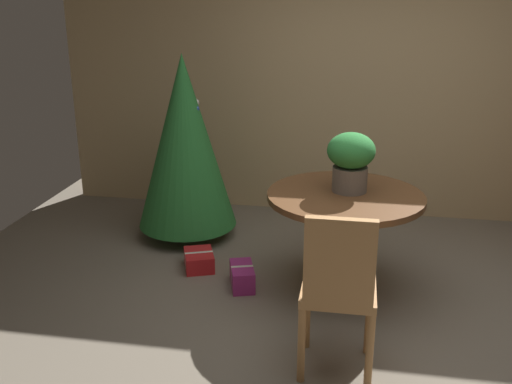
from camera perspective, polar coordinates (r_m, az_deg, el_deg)
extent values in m
plane|color=#756B5B|center=(4.00, 10.31, -12.86)|extent=(6.60, 6.60, 0.00)
cube|color=tan|center=(5.67, 11.15, 10.58)|extent=(6.00, 0.10, 2.60)
cylinder|color=brown|center=(4.39, 8.30, -9.36)|extent=(0.47, 0.47, 0.04)
cylinder|color=brown|center=(4.24, 8.53, -5.06)|extent=(0.21, 0.21, 0.68)
cylinder|color=brown|center=(4.10, 8.77, -0.44)|extent=(1.10, 1.10, 0.04)
cylinder|color=#665B51|center=(4.13, 9.18, 1.27)|extent=(0.24, 0.24, 0.18)
ellipsoid|color=#287533|center=(4.07, 9.33, 4.04)|extent=(0.33, 0.33, 0.25)
sphere|color=#E5A8B2|center=(4.16, 10.16, 4.94)|extent=(0.06, 0.06, 0.06)
sphere|color=#E5A8B2|center=(4.09, 11.06, 4.40)|extent=(0.06, 0.06, 0.06)
sphere|color=#E5A8B2|center=(4.20, 9.91, 4.79)|extent=(0.06, 0.06, 0.06)
sphere|color=#E5A8B2|center=(3.99, 9.42, 4.08)|extent=(0.07, 0.07, 0.07)
cylinder|color=#B27F4C|center=(3.64, 5.02, -11.76)|extent=(0.04, 0.04, 0.47)
cylinder|color=#B27F4C|center=(3.63, 11.03, -12.11)|extent=(0.04, 0.04, 0.47)
cylinder|color=#B27F4C|center=(3.35, 4.47, -14.74)|extent=(0.04, 0.04, 0.47)
cylinder|color=#B27F4C|center=(3.34, 11.09, -15.13)|extent=(0.04, 0.04, 0.47)
cube|color=#B27F4C|center=(3.35, 8.10, -9.65)|extent=(0.42, 0.39, 0.05)
cube|color=#B27F4C|center=(3.08, 8.21, -6.78)|extent=(0.38, 0.05, 0.48)
cylinder|color=brown|center=(5.32, -6.64, -3.63)|extent=(0.10, 0.10, 0.12)
cone|color=#287533|center=(5.06, -6.99, 4.90)|extent=(0.87, 0.87, 1.51)
sphere|color=#2D51A8|center=(4.96, -5.83, 8.14)|extent=(0.05, 0.05, 0.05)
sphere|color=silver|center=(5.03, -5.97, 8.72)|extent=(0.07, 0.07, 0.07)
sphere|color=gold|center=(5.16, -3.79, 1.62)|extent=(0.07, 0.07, 0.07)
sphere|color=#2D51A8|center=(5.36, -4.65, 1.60)|extent=(0.05, 0.05, 0.05)
cube|color=red|center=(4.69, -5.61, -6.67)|extent=(0.31, 0.35, 0.14)
cube|color=silver|center=(4.69, -5.61, -6.67)|extent=(0.22, 0.11, 0.14)
cube|color=#9E287A|center=(4.39, -1.37, -8.27)|extent=(0.25, 0.34, 0.16)
cube|color=silver|center=(4.39, -1.37, -8.27)|extent=(0.17, 0.08, 0.16)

